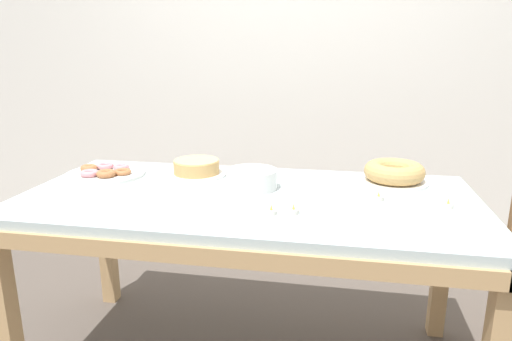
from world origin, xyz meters
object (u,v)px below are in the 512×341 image
cake_chocolate_round (197,168)px  pastry_platter (105,173)px  tealight_centre (448,205)px  tealight_near_cakes (293,211)px  tealight_near_front (378,198)px  plate_stack (252,179)px  cake_golden_bundt (394,173)px  tealight_left_edge (271,212)px

cake_chocolate_round → pastry_platter: bearing=-169.3°
pastry_platter → tealight_centre: pastry_platter is taller
tealight_near_cakes → tealight_near_front: bearing=33.7°
pastry_platter → plate_stack: size_ratio=1.68×
tealight_centre → plate_stack: bearing=171.9°
tealight_centre → tealight_near_cakes: size_ratio=1.00×
tealight_near_cakes → cake_chocolate_round: bearing=139.4°
tealight_centre → tealight_near_front: same height
tealight_centre → tealight_near_front: bearing=170.1°
cake_chocolate_round → tealight_near_cakes: size_ratio=6.64×
cake_golden_bundt → tealight_near_cakes: cake_golden_bundt is taller
pastry_platter → tealight_centre: (1.44, -0.18, -0.00)m
cake_chocolate_round → cake_golden_bundt: size_ratio=0.93×
plate_stack → tealight_centre: (0.74, -0.11, -0.03)m
cake_chocolate_round → tealight_left_edge: 0.60m
plate_stack → pastry_platter: bearing=174.2°
cake_golden_bundt → cake_chocolate_round: bearing=-177.5°
tealight_centre → tealight_near_front: size_ratio=1.00×
cake_golden_bundt → pastry_platter: (-1.28, -0.12, -0.03)m
cake_golden_bundt → plate_stack: cake_golden_bundt is taller
tealight_centre → tealight_near_cakes: bearing=-163.7°
plate_stack → cake_golden_bundt: bearing=17.7°
plate_stack → tealight_near_cakes: 0.33m
cake_chocolate_round → cake_golden_bundt: (0.87, 0.04, 0.01)m
cake_golden_bundt → tealight_left_edge: (-0.46, -0.47, -0.03)m
tealight_left_edge → tealight_near_cakes: same height
cake_chocolate_round → tealight_near_front: cake_chocolate_round is taller
cake_chocolate_round → tealight_left_edge: (0.41, -0.44, -0.02)m
plate_stack → tealight_near_front: size_ratio=5.25×
pastry_platter → tealight_near_cakes: pastry_platter is taller
tealight_near_front → cake_chocolate_round: bearing=165.0°
cake_chocolate_round → tealight_near_cakes: 0.64m
tealight_near_cakes → cake_golden_bundt: bearing=49.6°
pastry_platter → tealight_near_cakes: (0.89, -0.34, -0.00)m
tealight_near_front → tealight_left_edge: (-0.38, -0.22, 0.00)m
cake_golden_bundt → tealight_near_cakes: (-0.38, -0.45, -0.03)m
pastry_platter → plate_stack: bearing=-5.8°
cake_chocolate_round → tealight_centre: bearing=-13.9°
cake_golden_bundt → pastry_platter: cake_golden_bundt is taller
cake_chocolate_round → plate_stack: (0.29, -0.15, 0.01)m
cake_golden_bundt → plate_stack: size_ratio=1.36×
pastry_platter → tealight_left_edge: 0.89m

